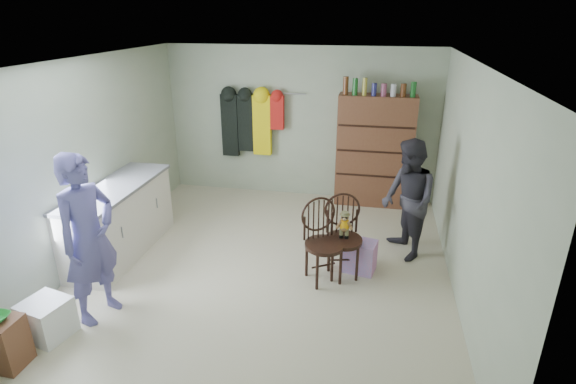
% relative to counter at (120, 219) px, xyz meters
% --- Properties ---
extents(ground_plane, '(5.00, 5.00, 0.00)m').
position_rel_counter_xyz_m(ground_plane, '(1.95, 0.00, -0.47)').
color(ground_plane, beige).
rests_on(ground_plane, ground).
extents(room_walls, '(5.00, 5.00, 5.00)m').
position_rel_counter_xyz_m(room_walls, '(1.95, 0.53, 1.11)').
color(room_walls, '#ABB497').
rests_on(room_walls, ground).
extents(counter, '(0.64, 1.86, 0.94)m').
position_rel_counter_xyz_m(counter, '(0.00, 0.00, 0.00)').
color(counter, silver).
rests_on(counter, ground).
extents(stool, '(0.34, 0.29, 0.49)m').
position_rel_counter_xyz_m(stool, '(0.06, -2.11, -0.23)').
color(stool, brown).
rests_on(stool, ground).
extents(plastic_tub, '(0.48, 0.47, 0.39)m').
position_rel_counter_xyz_m(plastic_tub, '(0.16, -1.67, -0.28)').
color(plastic_tub, white).
rests_on(plastic_tub, ground).
extents(chair_front, '(0.54, 0.54, 1.00)m').
position_rel_counter_xyz_m(chair_front, '(2.90, 0.06, 0.09)').
color(chair_front, black).
rests_on(chair_front, ground).
extents(chair_far, '(0.62, 0.62, 1.01)m').
position_rel_counter_xyz_m(chair_far, '(2.67, -0.12, 0.07)').
color(chair_far, black).
rests_on(chair_far, ground).
extents(striped_bag, '(0.42, 0.36, 0.39)m').
position_rel_counter_xyz_m(striped_bag, '(3.11, 0.14, -0.28)').
color(striped_bag, pink).
rests_on(striped_bag, ground).
extents(person_left, '(0.58, 0.74, 1.79)m').
position_rel_counter_xyz_m(person_left, '(0.47, -1.26, 0.42)').
color(person_left, '#585399').
rests_on(person_left, ground).
extents(person_right, '(0.83, 0.92, 1.56)m').
position_rel_counter_xyz_m(person_right, '(3.66, 0.64, 0.31)').
color(person_right, '#2D2B33').
rests_on(person_right, ground).
extents(dresser, '(1.20, 0.39, 2.08)m').
position_rel_counter_xyz_m(dresser, '(3.20, 2.30, 0.44)').
color(dresser, brown).
rests_on(dresser, ground).
extents(coat_rack, '(1.42, 0.12, 1.09)m').
position_rel_counter_xyz_m(coat_rack, '(1.12, 2.38, 0.78)').
color(coat_rack, '#99999E').
rests_on(coat_rack, ground).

